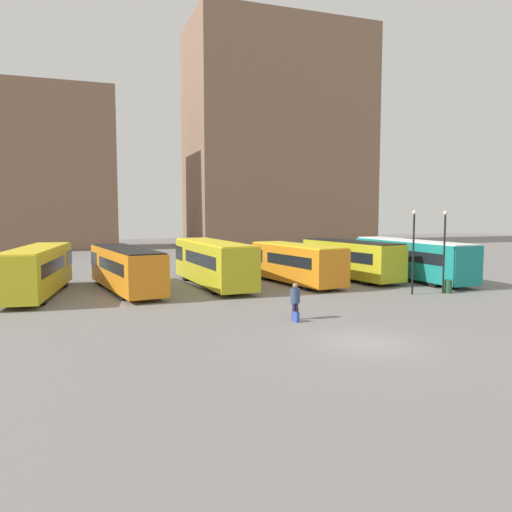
{
  "coord_description": "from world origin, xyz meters",
  "views": [
    {
      "loc": [
        -10.79,
        -17.25,
        5.34
      ],
      "look_at": [
        -0.34,
        12.32,
        2.5
      ],
      "focal_mm": 35.0,
      "sensor_mm": 36.0,
      "label": 1
    }
  ],
  "objects_px": {
    "bus_0": "(37,269)",
    "lamp_post_1": "(413,245)",
    "lamp_post_0": "(444,245)",
    "bus_4": "(350,259)",
    "bus_5": "(411,258)",
    "suitcase": "(296,317)",
    "traveler": "(295,298)",
    "bus_3": "(296,262)",
    "bus_2": "(213,262)",
    "trash_bin": "(448,286)",
    "bus_1": "(126,268)"
  },
  "relations": [
    {
      "from": "lamp_post_1",
      "to": "trash_bin",
      "type": "xyz_separation_m",
      "value": [
        2.54,
        -0.32,
        -2.76
      ]
    },
    {
      "from": "bus_4",
      "to": "suitcase",
      "type": "height_order",
      "value": "bus_4"
    },
    {
      "from": "bus_3",
      "to": "trash_bin",
      "type": "bearing_deg",
      "value": -141.89
    },
    {
      "from": "traveler",
      "to": "suitcase",
      "type": "relative_size",
      "value": 2.63
    },
    {
      "from": "traveler",
      "to": "bus_3",
      "type": "bearing_deg",
      "value": -34.75
    },
    {
      "from": "lamp_post_0",
      "to": "lamp_post_1",
      "type": "height_order",
      "value": "lamp_post_1"
    },
    {
      "from": "bus_0",
      "to": "bus_3",
      "type": "bearing_deg",
      "value": -84.15
    },
    {
      "from": "lamp_post_0",
      "to": "lamp_post_1",
      "type": "xyz_separation_m",
      "value": [
        -2.12,
        0.36,
        0.02
      ]
    },
    {
      "from": "bus_5",
      "to": "bus_1",
      "type": "bearing_deg",
      "value": 83.45
    },
    {
      "from": "bus_2",
      "to": "lamp_post_1",
      "type": "xyz_separation_m",
      "value": [
        11.19,
        -7.79,
        1.45
      ]
    },
    {
      "from": "trash_bin",
      "to": "suitcase",
      "type": "bearing_deg",
      "value": -160.58
    },
    {
      "from": "bus_3",
      "to": "lamp_post_0",
      "type": "relative_size",
      "value": 1.76
    },
    {
      "from": "bus_5",
      "to": "lamp_post_1",
      "type": "xyz_separation_m",
      "value": [
        -4.16,
        -5.8,
        1.5
      ]
    },
    {
      "from": "bus_4",
      "to": "trash_bin",
      "type": "distance_m",
      "value": 8.38
    },
    {
      "from": "bus_1",
      "to": "trash_bin",
      "type": "xyz_separation_m",
      "value": [
        19.78,
        -7.85,
        -1.15
      ]
    },
    {
      "from": "bus_1",
      "to": "bus_3",
      "type": "relative_size",
      "value": 1.17
    },
    {
      "from": "bus_4",
      "to": "bus_5",
      "type": "xyz_separation_m",
      "value": [
        4.35,
        -1.71,
        0.05
      ]
    },
    {
      "from": "bus_1",
      "to": "lamp_post_1",
      "type": "relative_size",
      "value": 2.04
    },
    {
      "from": "bus_4",
      "to": "lamp_post_1",
      "type": "bearing_deg",
      "value": 171.59
    },
    {
      "from": "lamp_post_1",
      "to": "trash_bin",
      "type": "height_order",
      "value": "lamp_post_1"
    },
    {
      "from": "traveler",
      "to": "trash_bin",
      "type": "height_order",
      "value": "traveler"
    },
    {
      "from": "bus_1",
      "to": "bus_2",
      "type": "xyz_separation_m",
      "value": [
        6.06,
        0.27,
        0.16
      ]
    },
    {
      "from": "bus_3",
      "to": "bus_4",
      "type": "height_order",
      "value": "bus_4"
    },
    {
      "from": "bus_5",
      "to": "trash_bin",
      "type": "distance_m",
      "value": 6.46
    },
    {
      "from": "bus_4",
      "to": "bus_2",
      "type": "bearing_deg",
      "value": 78.73
    },
    {
      "from": "bus_1",
      "to": "bus_5",
      "type": "height_order",
      "value": "bus_5"
    },
    {
      "from": "bus_3",
      "to": "bus_2",
      "type": "bearing_deg",
      "value": 71.38
    },
    {
      "from": "bus_0",
      "to": "lamp_post_1",
      "type": "distance_m",
      "value": 23.93
    },
    {
      "from": "bus_2",
      "to": "lamp_post_1",
      "type": "bearing_deg",
      "value": -128.43
    },
    {
      "from": "trash_bin",
      "to": "bus_4",
      "type": "bearing_deg",
      "value": 109.16
    },
    {
      "from": "bus_0",
      "to": "suitcase",
      "type": "distance_m",
      "value": 17.55
    },
    {
      "from": "bus_3",
      "to": "trash_bin",
      "type": "relative_size",
      "value": 11.06
    },
    {
      "from": "bus_5",
      "to": "lamp_post_0",
      "type": "xyz_separation_m",
      "value": [
        -2.05,
        -6.16,
        1.48
      ]
    },
    {
      "from": "bus_1",
      "to": "traveler",
      "type": "height_order",
      "value": "bus_1"
    },
    {
      "from": "bus_0",
      "to": "trash_bin",
      "type": "xyz_separation_m",
      "value": [
        25.19,
        -7.88,
        -1.24
      ]
    },
    {
      "from": "traveler",
      "to": "lamp_post_0",
      "type": "height_order",
      "value": "lamp_post_0"
    },
    {
      "from": "traveler",
      "to": "suitcase",
      "type": "distance_m",
      "value": 0.99
    },
    {
      "from": "bus_5",
      "to": "suitcase",
      "type": "distance_m",
      "value": 18.04
    },
    {
      "from": "bus_1",
      "to": "bus_2",
      "type": "relative_size",
      "value": 0.97
    },
    {
      "from": "bus_3",
      "to": "bus_5",
      "type": "height_order",
      "value": "bus_5"
    },
    {
      "from": "bus_1",
      "to": "bus_4",
      "type": "relative_size",
      "value": 1.13
    },
    {
      "from": "bus_0",
      "to": "bus_4",
      "type": "xyz_separation_m",
      "value": [
        22.47,
        -0.04,
        -0.03
      ]
    },
    {
      "from": "lamp_post_0",
      "to": "bus_5",
      "type": "bearing_deg",
      "value": 71.62
    },
    {
      "from": "traveler",
      "to": "lamp_post_1",
      "type": "distance_m",
      "value": 11.25
    },
    {
      "from": "lamp_post_0",
      "to": "trash_bin",
      "type": "bearing_deg",
      "value": 4.54
    },
    {
      "from": "lamp_post_0",
      "to": "lamp_post_1",
      "type": "bearing_deg",
      "value": 170.43
    },
    {
      "from": "lamp_post_0",
      "to": "bus_4",
      "type": "bearing_deg",
      "value": 106.3
    },
    {
      "from": "bus_1",
      "to": "bus_4",
      "type": "xyz_separation_m",
      "value": [
        17.06,
        -0.01,
        0.06
      ]
    },
    {
      "from": "bus_0",
      "to": "bus_1",
      "type": "bearing_deg",
      "value": -81.93
    },
    {
      "from": "bus_1",
      "to": "lamp_post_1",
      "type": "distance_m",
      "value": 18.88
    }
  ]
}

